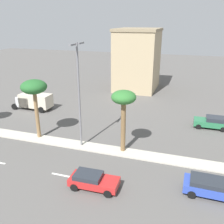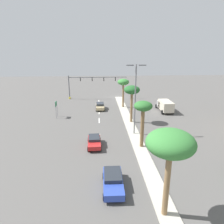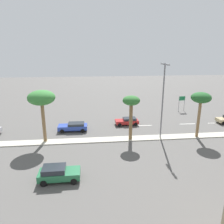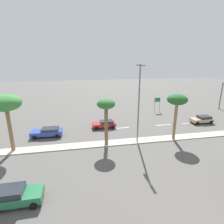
# 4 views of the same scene
# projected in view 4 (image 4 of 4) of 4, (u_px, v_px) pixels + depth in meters

# --- Properties ---
(ground_plane) EXTENTS (160.00, 160.00, 0.00)m
(ground_plane) POSITION_uv_depth(u_px,v_px,m) (92.00, 145.00, 25.10)
(ground_plane) COLOR #565451
(median_curb) EXTENTS (1.80, 83.24, 0.12)m
(median_curb) POSITION_uv_depth(u_px,v_px,m) (21.00, 151.00, 23.42)
(median_curb) COLOR #B7B2A3
(median_curb) RESTS_ON ground
(lane_stripe_center) EXTENTS (0.20, 2.80, 0.01)m
(lane_stripe_center) POSITION_uv_depth(u_px,v_px,m) (190.00, 123.00, 33.61)
(lane_stripe_center) COLOR silver
(lane_stripe_center) RESTS_ON ground
(lane_stripe_left) EXTENTS (0.20, 2.80, 0.01)m
(lane_stripe_left) POSITION_uv_depth(u_px,v_px,m) (163.00, 125.00, 32.67)
(lane_stripe_left) COLOR silver
(lane_stripe_left) RESTS_ON ground
(lane_stripe_trailing) EXTENTS (0.20, 2.80, 0.01)m
(lane_stripe_trailing) POSITION_uv_depth(u_px,v_px,m) (121.00, 128.00, 31.26)
(lane_stripe_trailing) COLOR silver
(lane_stripe_trailing) RESTS_ON ground
(directional_road_sign) EXTENTS (0.10, 1.35, 3.20)m
(directional_road_sign) POSITION_uv_depth(u_px,v_px,m) (157.00, 102.00, 40.27)
(directional_road_sign) COLOR gray
(directional_road_sign) RESTS_ON ground
(palm_tree_near) EXTENTS (2.81, 2.81, 6.71)m
(palm_tree_near) POSITION_uv_depth(u_px,v_px,m) (177.00, 101.00, 25.25)
(palm_tree_near) COLOR olive
(palm_tree_near) RESTS_ON median_curb
(palm_tree_mid) EXTENTS (2.42, 2.42, 6.41)m
(palm_tree_mid) POSITION_uv_depth(u_px,v_px,m) (106.00, 107.00, 23.64)
(palm_tree_mid) COLOR brown
(palm_tree_mid) RESTS_ON median_curb
(palm_tree_center) EXTENTS (3.66, 3.66, 7.31)m
(palm_tree_center) POSITION_uv_depth(u_px,v_px,m) (6.00, 104.00, 21.75)
(palm_tree_center) COLOR olive
(palm_tree_center) RESTS_ON median_curb
(street_lamp_front) EXTENTS (2.90, 0.24, 10.74)m
(street_lamp_front) POSITION_uv_depth(u_px,v_px,m) (139.00, 98.00, 24.45)
(street_lamp_front) COLOR slate
(street_lamp_front) RESTS_ON median_curb
(sedan_red_outboard) EXTENTS (1.94, 4.02, 1.26)m
(sedan_red_outboard) POSITION_uv_depth(u_px,v_px,m) (104.00, 124.00, 31.23)
(sedan_red_outboard) COLOR red
(sedan_red_outboard) RESTS_ON ground
(sedan_green_left) EXTENTS (2.00, 4.08, 1.51)m
(sedan_green_left) POSITION_uv_depth(u_px,v_px,m) (15.00, 196.00, 14.72)
(sedan_green_left) COLOR #287047
(sedan_green_left) RESTS_ON ground
(sedan_tan_rear) EXTENTS (1.94, 4.04, 1.34)m
(sedan_tan_rear) POSITION_uv_depth(u_px,v_px,m) (202.00, 119.00, 33.58)
(sedan_tan_rear) COLOR tan
(sedan_tan_rear) RESTS_ON ground
(sedan_blue_mid) EXTENTS (2.06, 4.62, 1.34)m
(sedan_blue_mid) POSITION_uv_depth(u_px,v_px,m) (47.00, 132.00, 27.70)
(sedan_blue_mid) COLOR #2D47AD
(sedan_blue_mid) RESTS_ON ground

